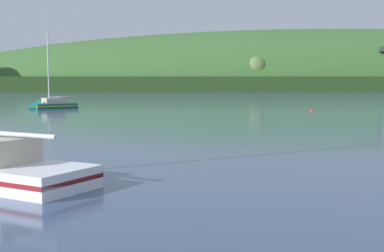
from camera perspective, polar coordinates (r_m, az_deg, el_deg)
The scene contains 3 objects.
far_shoreline_hill at distance 247.27m, azimuth 15.39°, elevation 3.99°, with size 510.61×110.54×55.41m.
sailboat_far_left at distance 73.13m, azimuth -15.58°, elevation 2.06°, with size 6.72×6.25×11.56m.
mooring_buoy_midchannel at distance 66.82m, azimuth 13.13°, elevation 1.62°, with size 0.44×0.44×0.52m.
Camera 1 is at (-4.25, -1.46, 3.75)m, focal length 48.14 mm.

